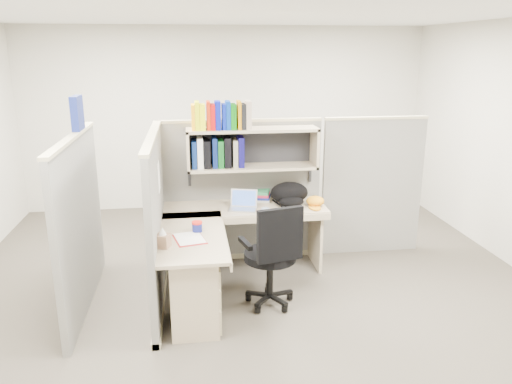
{
  "coord_description": "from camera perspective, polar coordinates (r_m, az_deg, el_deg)",
  "views": [
    {
      "loc": [
        -0.57,
        -4.52,
        2.37
      ],
      "look_at": [
        0.08,
        0.25,
        0.98
      ],
      "focal_mm": 35.0,
      "sensor_mm": 36.0,
      "label": 1
    }
  ],
  "objects": [
    {
      "name": "snack_canister",
      "position": [
        4.68,
        -6.75,
        -3.93
      ],
      "size": [
        0.1,
        0.1,
        0.1
      ],
      "color": "navy",
      "rests_on": "desk"
    },
    {
      "name": "mouse",
      "position": [
        5.26,
        1.07,
        -1.92
      ],
      "size": [
        0.11,
        0.09,
        0.03
      ],
      "primitive_type": "ellipsoid",
      "rotation": [
        0.0,
        0.0,
        0.35
      ],
      "color": "#7B90AF",
      "rests_on": "desk"
    },
    {
      "name": "book_stack",
      "position": [
        5.6,
        0.79,
        -0.38
      ],
      "size": [
        0.21,
        0.26,
        0.11
      ],
      "primitive_type": null,
      "rotation": [
        0.0,
        0.0,
        -0.24
      ],
      "color": "gray",
      "rests_on": "desk"
    },
    {
      "name": "laptop",
      "position": [
        5.25,
        -1.55,
        -0.97
      ],
      "size": [
        0.35,
        0.35,
        0.21
      ],
      "primitive_type": null,
      "rotation": [
        0.0,
        0.0,
        -0.27
      ],
      "color": "#ABACB0",
      "rests_on": "desk"
    },
    {
      "name": "orange_cap",
      "position": [
        5.44,
        6.79,
        -1.03
      ],
      "size": [
        0.25,
        0.27,
        0.11
      ],
      "primitive_type": null,
      "rotation": [
        0.0,
        0.0,
        -0.29
      ],
      "color": "orange",
      "rests_on": "desk"
    },
    {
      "name": "task_chair",
      "position": [
        4.73,
        1.81,
        -9.0
      ],
      "size": [
        0.58,
        0.54,
        1.04
      ],
      "color": "black",
      "rests_on": "ground"
    },
    {
      "name": "backpack",
      "position": [
        5.42,
        3.94,
        -0.24
      ],
      "size": [
        0.44,
        0.35,
        0.24
      ],
      "primitive_type": null,
      "rotation": [
        0.0,
        0.0,
        -0.08
      ],
      "color": "black",
      "rests_on": "desk"
    },
    {
      "name": "cubicle",
      "position": [
        5.19,
        -5.19,
        -0.37
      ],
      "size": [
        3.79,
        1.84,
        1.95
      ],
      "color": "#60605B",
      "rests_on": "ground"
    },
    {
      "name": "room_shell",
      "position": [
        4.62,
        -0.56,
        6.72
      ],
      "size": [
        6.0,
        6.0,
        6.0
      ],
      "color": "beige",
      "rests_on": "ground"
    },
    {
      "name": "loose_paper",
      "position": [
        4.54,
        -7.6,
        -5.25
      ],
      "size": [
        0.3,
        0.36,
        0.0
      ],
      "primitive_type": null,
      "rotation": [
        0.0,
        0.0,
        0.22
      ],
      "color": "white",
      "rests_on": "desk"
    },
    {
      "name": "ground",
      "position": [
        5.14,
        -0.51,
        -11.41
      ],
      "size": [
        6.0,
        6.0,
        0.0
      ],
      "primitive_type": "plane",
      "color": "#39332C",
      "rests_on": "ground"
    },
    {
      "name": "paper_cup",
      "position": [
        5.5,
        -1.55,
        -0.74
      ],
      "size": [
        0.08,
        0.08,
        0.1
      ],
      "primitive_type": "cylinder",
      "rotation": [
        0.0,
        0.0,
        0.06
      ],
      "color": "white",
      "rests_on": "desk"
    },
    {
      "name": "desk",
      "position": [
        4.66,
        -5.11,
        -8.49
      ],
      "size": [
        1.74,
        1.75,
        0.73
      ],
      "color": "tan",
      "rests_on": "ground"
    },
    {
      "name": "tissue_box",
      "position": [
        4.35,
        -10.62,
        -5.11
      ],
      "size": [
        0.15,
        0.15,
        0.18
      ],
      "primitive_type": null,
      "rotation": [
        0.0,
        0.0,
        -0.36
      ],
      "color": "#957054",
      "rests_on": "desk"
    }
  ]
}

